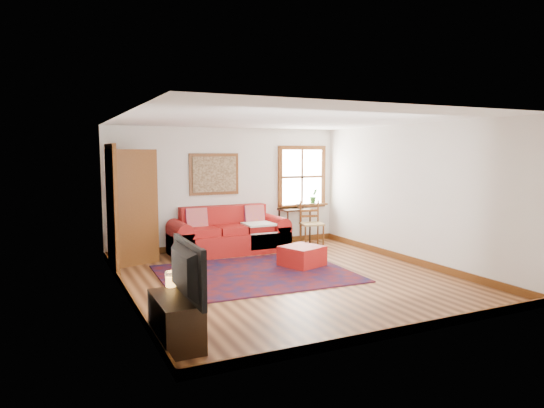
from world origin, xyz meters
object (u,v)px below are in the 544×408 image
red_leather_sofa (229,237)px  side_table (295,214)px  red_ottoman (302,256)px  media_cabinet (176,320)px  ladder_back_chair (311,222)px

red_leather_sofa → side_table: 1.68m
red_leather_sofa → red_ottoman: 1.88m
red_leather_sofa → red_ottoman: bearing=-67.1°
red_ottoman → media_cabinet: (-2.86, -2.45, 0.07)m
media_cabinet → red_ottoman: bearing=40.6°
red_ottoman → red_leather_sofa: bearing=92.9°
red_ottoman → ladder_back_chair: (1.07, 1.54, 0.34)m
red_leather_sofa → media_cabinet: 4.69m
red_leather_sofa → side_table: red_leather_sofa is taller
red_leather_sofa → media_cabinet: red_leather_sofa is taller
red_leather_sofa → ladder_back_chair: (1.80, -0.19, 0.22)m
ladder_back_chair → red_ottoman: bearing=-124.7°
media_cabinet → red_leather_sofa: bearing=63.0°
red_ottoman → side_table: side_table is taller
side_table → ladder_back_chair: (0.18, -0.42, -0.12)m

